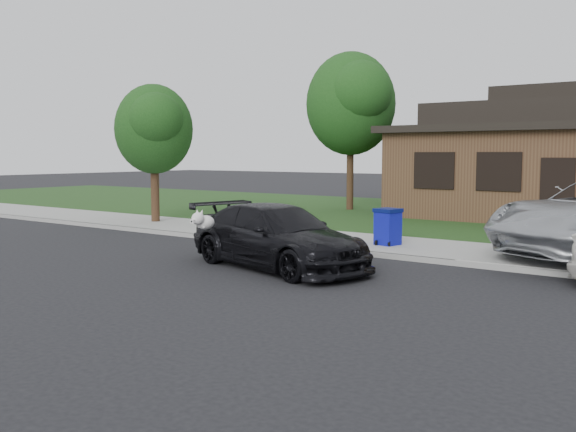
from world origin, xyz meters
The scene contains 8 objects.
ground centered at (0.00, 0.00, 0.00)m, with size 120.00×120.00×0.00m, color black.
sidewalk centered at (0.00, 5.00, 0.06)m, with size 60.00×3.00×0.12m, color gray.
curb centered at (0.00, 3.50, 0.06)m, with size 60.00×0.12×0.12m, color gray.
lawn centered at (0.00, 13.00, 0.07)m, with size 60.00×13.00×0.13m, color #193814.
sedan centered at (0.81, 1.05, 0.67)m, with size 4.90×2.94×1.33m.
recycling_bin centered at (1.49, 4.75, 0.58)m, with size 0.65×0.65×0.91m.
tree_0 centered at (-4.34, 12.88, 4.48)m, with size 3.78×3.60×6.34m.
tree_2 centered at (-7.38, 5.11, 3.27)m, with size 2.73×2.60×4.59m.
Camera 1 is at (8.86, -9.60, 2.39)m, focal length 40.00 mm.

